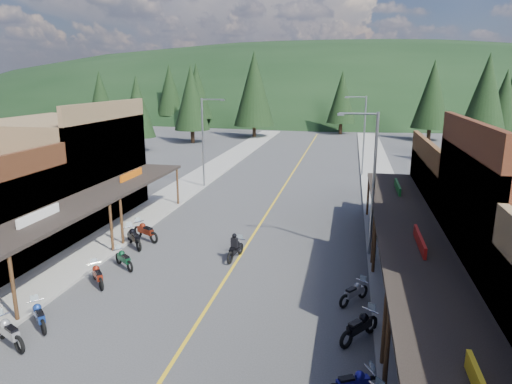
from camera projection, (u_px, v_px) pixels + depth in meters
The scene contains 31 objects.
ground at pixel (203, 314), 19.31m from camera, with size 220.00×220.00×0.00m, color #38383A.
centerline at pixel (277, 197), 38.30m from camera, with size 0.15×90.00×0.01m, color gold.
sidewalk_west at pixel (180, 191), 39.99m from camera, with size 3.40×94.00×0.15m, color gray.
sidewalk_east at pixel (384, 202), 36.58m from camera, with size 3.40×94.00×0.15m, color gray.
shop_west_3 at pixel (64, 169), 31.89m from camera, with size 10.90×10.20×8.20m.
shop_east_3 at pixel (486, 204), 26.73m from camera, with size 10.90×10.20×6.20m.
streetlight_1 at pixel (204, 139), 40.48m from camera, with size 2.16×0.18×8.00m.
streetlight_2 at pixel (371, 179), 24.46m from camera, with size 2.16×0.18×8.00m.
streetlight_3 at pixel (363, 132), 45.35m from camera, with size 2.16×0.18×8.00m.
ridge_hill at pixel (333, 109), 147.54m from camera, with size 310.00×140.00×60.00m, color black.
pine_0 at pixel (100, 96), 84.47m from camera, with size 5.04×5.04×11.00m.
pine_1 at pixel (197, 91), 88.75m from camera, with size 5.88×5.88×12.50m.
pine_2 at pixel (254, 89), 74.42m from camera, with size 6.72×6.72×14.00m.
pine_3 at pixel (342, 97), 79.64m from camera, with size 5.04×5.04×11.00m.
pine_4 at pixel (432, 94), 71.01m from camera, with size 5.88×5.88×12.50m.
pine_7 at pixel (170, 90), 96.02m from camera, with size 5.88×5.88×12.50m.
pine_8 at pixel (137, 107), 60.17m from camera, with size 4.48×4.48×10.00m.
pine_9 at pixel (504, 106), 55.79m from camera, with size 4.93×4.93×10.80m.
pine_10 at pixel (191, 98), 68.68m from camera, with size 5.38×5.38×11.60m.
pine_11 at pixel (485, 102), 49.73m from camera, with size 5.82×5.82×12.40m.
bike_west_6 at pixel (9, 331), 16.86m from camera, with size 0.72×2.15×1.23m, color gray, non-canonical shape.
bike_west_7 at pixel (39, 315), 18.15m from camera, with size 0.65×1.96×1.12m, color navy, non-canonical shape.
bike_west_8 at pixel (97, 274), 21.88m from camera, with size 0.65×1.96×1.12m, color maroon, non-canonical shape.
bike_west_9 at pixel (124, 258), 23.84m from camera, with size 0.64×1.92×1.10m, color #0C3E22, non-canonical shape.
bike_west_10 at pixel (134, 237), 26.77m from camera, with size 0.76×2.29×1.31m, color black, non-canonical shape.
bike_west_11 at pixel (145, 230), 27.89m from camera, with size 0.76×2.27×1.30m, color maroon, non-canonical shape.
bike_east_6 at pixel (353, 382), 14.16m from camera, with size 0.62×1.87×1.07m, color navy, non-canonical shape.
bike_east_7 at pixel (360, 326), 17.21m from camera, with size 0.73×2.20×1.26m, color black, non-canonical shape.
bike_east_8 at pixel (354, 292), 20.12m from camera, with size 0.64×1.91×1.09m, color gray, non-canonical shape.
rider_on_bike at pixel (235, 248), 25.00m from camera, with size 0.99×2.14×1.57m.
pedestrian_east_b at pixel (383, 206), 32.06m from camera, with size 0.78×0.45×1.61m, color #4D4130.
Camera 1 is at (5.73, -16.65, 9.71)m, focal length 32.00 mm.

